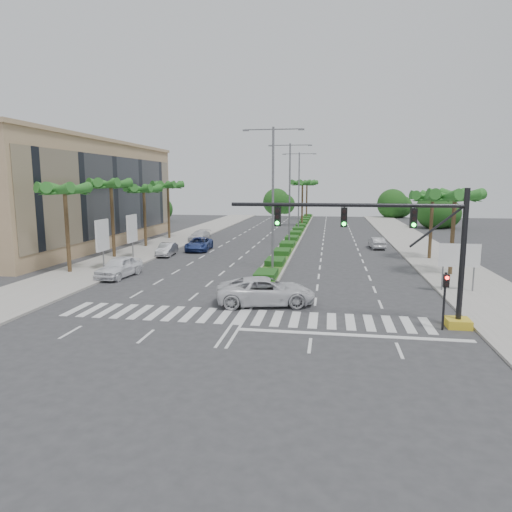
{
  "coord_description": "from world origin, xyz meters",
  "views": [
    {
      "loc": [
        4.76,
        -24.29,
        7.43
      ],
      "look_at": [
        0.34,
        3.02,
        3.0
      ],
      "focal_mm": 32.0,
      "sensor_mm": 36.0,
      "label": 1
    }
  ],
  "objects_px": {
    "car_crossing": "(266,291)",
    "car_right": "(377,243)",
    "car_parked_b": "(167,249)",
    "car_parked_a": "(119,267)",
    "car_parked_c": "(199,244)",
    "car_parked_d": "(200,236)"
  },
  "relations": [
    {
      "from": "car_crossing",
      "to": "car_parked_a",
      "type": "bearing_deg",
      "value": 51.11
    },
    {
      "from": "car_crossing",
      "to": "car_right",
      "type": "bearing_deg",
      "value": -31.8
    },
    {
      "from": "car_parked_b",
      "to": "car_parked_d",
      "type": "height_order",
      "value": "car_parked_d"
    },
    {
      "from": "car_right",
      "to": "car_parked_c",
      "type": "bearing_deg",
      "value": 8.35
    },
    {
      "from": "car_parked_b",
      "to": "car_parked_c",
      "type": "bearing_deg",
      "value": 56.61
    },
    {
      "from": "car_parked_b",
      "to": "car_crossing",
      "type": "distance_m",
      "value": 21.54
    },
    {
      "from": "car_right",
      "to": "car_crossing",
      "type": "bearing_deg",
      "value": 65.25
    },
    {
      "from": "car_right",
      "to": "car_parked_d",
      "type": "bearing_deg",
      "value": -13.64
    },
    {
      "from": "car_parked_d",
      "to": "car_right",
      "type": "distance_m",
      "value": 22.18
    },
    {
      "from": "car_crossing",
      "to": "car_right",
      "type": "xyz_separation_m",
      "value": [
        9.18,
        26.24,
        -0.19
      ]
    },
    {
      "from": "car_parked_a",
      "to": "car_parked_b",
      "type": "height_order",
      "value": "car_parked_a"
    },
    {
      "from": "car_parked_b",
      "to": "car_right",
      "type": "relative_size",
      "value": 1.01
    },
    {
      "from": "car_parked_b",
      "to": "car_crossing",
      "type": "height_order",
      "value": "car_crossing"
    },
    {
      "from": "car_parked_a",
      "to": "car_parked_c",
      "type": "relative_size",
      "value": 0.93
    },
    {
      "from": "car_parked_d",
      "to": "car_crossing",
      "type": "distance_m",
      "value": 32.05
    },
    {
      "from": "car_parked_a",
      "to": "car_parked_b",
      "type": "relative_size",
      "value": 1.21
    },
    {
      "from": "car_crossing",
      "to": "car_right",
      "type": "height_order",
      "value": "car_crossing"
    },
    {
      "from": "car_parked_b",
      "to": "car_parked_a",
      "type": "bearing_deg",
      "value": -93.87
    },
    {
      "from": "car_parked_a",
      "to": "car_parked_d",
      "type": "xyz_separation_m",
      "value": [
        -0.07,
        23.1,
        -0.15
      ]
    },
    {
      "from": "car_parked_b",
      "to": "car_parked_d",
      "type": "bearing_deg",
      "value": 85.76
    },
    {
      "from": "car_parked_b",
      "to": "car_parked_d",
      "type": "xyz_separation_m",
      "value": [
        0.0,
        12.05,
        0.01
      ]
    },
    {
      "from": "car_parked_c",
      "to": "car_right",
      "type": "height_order",
      "value": "car_parked_c"
    }
  ]
}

